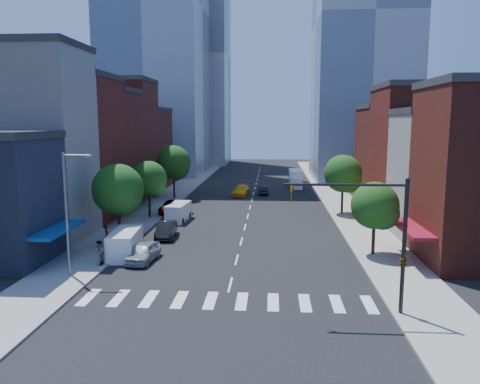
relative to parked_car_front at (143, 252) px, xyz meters
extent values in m
plane|color=black|center=(7.56, -5.02, -0.78)|extent=(220.00, 220.00, 0.00)
cube|color=gray|center=(-4.94, 34.98, -0.70)|extent=(5.00, 120.00, 0.15)
cube|color=gray|center=(20.06, 34.98, -0.70)|extent=(5.00, 120.00, 0.15)
cube|color=silver|center=(7.56, -8.02, -0.77)|extent=(19.00, 3.00, 0.01)
cube|color=beige|center=(-13.44, 6.98, 8.22)|extent=(12.00, 8.00, 18.00)
cube|color=maroon|center=(-13.44, 15.48, 7.22)|extent=(12.00, 9.00, 16.00)
cube|color=#591F16|center=(-13.44, 23.98, 6.72)|extent=(12.00, 8.00, 15.00)
cube|color=maroon|center=(-13.44, 32.48, 7.72)|extent=(12.00, 9.00, 17.00)
cube|color=#591F16|center=(-13.44, 41.98, 5.72)|extent=(12.00, 10.00, 13.00)
cube|color=beige|center=(28.56, 9.98, 5.22)|extent=(12.00, 8.00, 12.00)
cube|color=maroon|center=(28.56, 18.98, 6.72)|extent=(12.00, 10.00, 15.00)
cube|color=#591F16|center=(28.56, 28.98, 5.72)|extent=(12.00, 10.00, 13.00)
cube|color=#8C99A8|center=(-14.44, 64.98, 34.22)|extent=(20.00, 22.00, 70.00)
cube|color=#9EA5AD|center=(27.56, 56.98, 29.22)|extent=(18.00, 20.00, 60.00)
cube|color=#9EA5AD|center=(-10.44, 89.98, 27.22)|extent=(18.00, 18.00, 56.00)
cylinder|color=black|center=(18.06, -9.52, 3.37)|extent=(0.24, 0.24, 8.00)
cylinder|color=black|center=(14.56, -9.52, 6.97)|extent=(7.00, 0.16, 0.16)
imported|color=gold|center=(11.56, -9.52, 6.37)|extent=(0.22, 0.18, 1.10)
imported|color=gold|center=(18.06, -9.52, 2.57)|extent=(0.48, 2.24, 0.90)
cylinder|color=slate|center=(-4.44, -4.02, 3.87)|extent=(0.20, 0.20, 9.00)
cylinder|color=slate|center=(-3.44, -4.02, 8.17)|extent=(2.00, 0.14, 0.14)
cube|color=slate|center=(-2.54, -4.02, 8.12)|extent=(0.50, 0.25, 0.18)
cylinder|color=black|center=(-3.94, 5.98, 1.33)|extent=(0.28, 0.28, 3.92)
sphere|color=#184915|center=(-3.94, 5.98, 4.27)|extent=(4.80, 4.80, 4.80)
sphere|color=#184915|center=(-3.34, 5.68, 3.57)|extent=(3.36, 3.36, 3.36)
cylinder|color=black|center=(-3.94, 16.98, 1.19)|extent=(0.28, 0.28, 3.64)
sphere|color=#184915|center=(-3.94, 16.98, 3.92)|extent=(4.20, 4.20, 4.20)
sphere|color=#184915|center=(-3.34, 16.68, 3.27)|extent=(2.94, 2.94, 2.94)
cylinder|color=black|center=(-3.94, 30.98, 1.47)|extent=(0.28, 0.28, 4.20)
sphere|color=#184915|center=(-3.94, 30.98, 4.62)|extent=(5.00, 5.00, 5.00)
sphere|color=#184915|center=(-3.34, 30.68, 3.87)|extent=(3.50, 3.50, 3.50)
cylinder|color=black|center=(19.06, 2.98, 1.05)|extent=(0.28, 0.28, 3.36)
sphere|color=#184915|center=(19.06, 2.98, 3.57)|extent=(4.00, 4.00, 4.00)
sphere|color=#184915|center=(19.66, 2.68, 2.97)|extent=(2.80, 2.80, 2.80)
cylinder|color=black|center=(19.06, 20.98, 1.33)|extent=(0.28, 0.28, 3.92)
sphere|color=#184915|center=(19.06, 20.98, 4.27)|extent=(4.60, 4.60, 4.60)
sphere|color=#184915|center=(19.66, 20.68, 3.57)|extent=(3.22, 3.22, 3.22)
imported|color=#A3A4A8|center=(0.00, 0.00, 0.00)|extent=(2.24, 4.71, 1.56)
imported|color=black|center=(0.06, 7.97, 0.01)|extent=(2.11, 4.94, 1.58)
imported|color=#999999|center=(-1.94, 20.12, 0.02)|extent=(2.79, 5.80, 1.59)
imported|color=black|center=(-0.63, 18.22, 0.04)|extent=(2.32, 5.66, 1.64)
cube|color=white|center=(-1.94, 1.37, 0.32)|extent=(2.52, 5.37, 2.19)
cube|color=black|center=(-1.77, -0.60, 0.63)|extent=(2.01, 1.20, 0.94)
cylinder|color=black|center=(-2.72, -0.47, -0.41)|extent=(0.33, 0.81, 0.79)
cylinder|color=black|center=(-0.86, -0.31, -0.41)|extent=(0.33, 0.81, 0.79)
cylinder|color=black|center=(-3.03, 3.06, -0.41)|extent=(0.33, 0.81, 0.79)
cylinder|color=black|center=(-1.16, 3.22, -0.41)|extent=(0.33, 0.81, 0.79)
cube|color=white|center=(-0.27, 15.79, 0.23)|extent=(2.27, 4.94, 2.02)
cube|color=black|center=(-0.41, 13.97, 0.52)|extent=(1.85, 1.09, 0.87)
cylinder|color=black|center=(-1.26, 14.22, -0.44)|extent=(0.29, 0.75, 0.73)
cylinder|color=black|center=(0.47, 14.10, -0.44)|extent=(0.29, 0.75, 0.73)
cylinder|color=black|center=(-1.02, 17.49, -0.44)|extent=(0.29, 0.75, 0.73)
cylinder|color=black|center=(0.71, 17.36, -0.44)|extent=(0.29, 0.75, 0.73)
imported|color=#FFB20D|center=(5.70, 34.73, -0.01)|extent=(2.81, 5.53, 1.54)
imported|color=black|center=(9.06, 36.16, -0.11)|extent=(1.76, 4.19, 1.35)
imported|color=#999999|center=(15.60, 57.88, 0.00)|extent=(2.44, 4.77, 1.55)
cube|color=white|center=(14.57, 44.91, 0.71)|extent=(2.30, 6.08, 2.98)
cube|color=white|center=(14.53, 41.36, 0.25)|extent=(2.07, 1.70, 1.86)
cylinder|color=black|center=(13.51, 42.12, -0.36)|extent=(0.29, 0.84, 0.84)
cylinder|color=black|center=(15.57, 42.10, -0.36)|extent=(0.29, 0.84, 0.84)
cylinder|color=black|center=(13.56, 46.31, -0.36)|extent=(0.29, 0.84, 0.84)
cylinder|color=black|center=(15.61, 46.29, -0.36)|extent=(0.29, 0.84, 0.84)
imported|color=#999999|center=(-4.50, 4.10, 0.29)|extent=(0.54, 0.73, 1.83)
imported|color=#999999|center=(-3.07, -1.64, 0.35)|extent=(0.90, 1.07, 1.96)
camera|label=1|loc=(10.37, -36.33, 10.57)|focal=35.00mm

